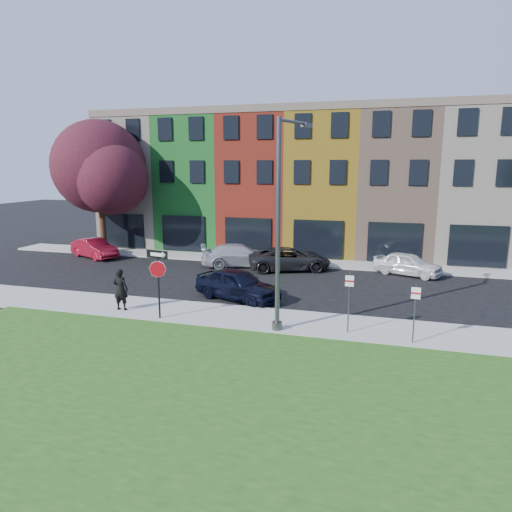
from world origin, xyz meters
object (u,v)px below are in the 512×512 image
(stop_sign, at_px, (158,270))
(street_lamp, at_px, (281,226))
(man, at_px, (121,289))
(sedan_near, at_px, (238,284))

(stop_sign, relative_size, street_lamp, 0.36)
(man, distance_m, sedan_near, 5.47)
(man, height_order, sedan_near, man)
(stop_sign, height_order, man, stop_sign)
(stop_sign, relative_size, man, 1.56)
(stop_sign, distance_m, street_lamp, 5.51)
(man, xyz_separation_m, street_lamp, (7.29, -0.32, 3.11))
(stop_sign, relative_size, sedan_near, 0.60)
(stop_sign, height_order, sedan_near, stop_sign)
(man, distance_m, street_lamp, 7.93)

